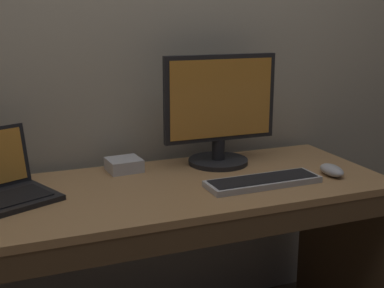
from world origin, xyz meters
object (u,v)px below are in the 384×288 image
(external_monitor, at_px, (220,113))
(wired_keyboard, at_px, (263,181))
(external_drive_box, at_px, (124,165))
(computer_mouse, at_px, (332,170))

(external_monitor, height_order, wired_keyboard, external_monitor)
(external_monitor, relative_size, wired_keyboard, 1.10)
(external_monitor, distance_m, wired_keyboard, 0.35)
(wired_keyboard, bearing_deg, external_drive_box, 140.94)
(wired_keyboard, distance_m, external_drive_box, 0.53)
(external_monitor, distance_m, computer_mouse, 0.47)
(computer_mouse, bearing_deg, external_monitor, 141.90)
(external_monitor, height_order, computer_mouse, external_monitor)
(computer_mouse, bearing_deg, wired_keyboard, -177.38)
(external_monitor, bearing_deg, external_drive_box, 172.01)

